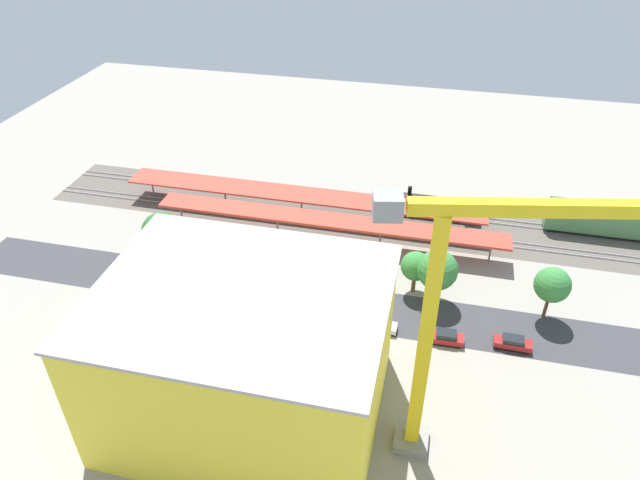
{
  "coord_description": "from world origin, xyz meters",
  "views": [
    {
      "loc": [
        -13.66,
        65.07,
        53.66
      ],
      "look_at": [
        1.26,
        0.6,
        8.06
      ],
      "focal_mm": 32.23,
      "sensor_mm": 36.0,
      "label": 1
    }
  ],
  "objects_px": {
    "passenger_coach": "(604,218)",
    "tower_crane": "(463,312)",
    "parked_car_2": "(381,326)",
    "street_tree_1": "(552,285)",
    "platform_canopy_far": "(301,195)",
    "box_truck_0": "(232,294)",
    "construction_building": "(246,356)",
    "street_tree_3": "(162,232)",
    "street_tree_2": "(416,266)",
    "platform_canopy_near": "(328,220)",
    "box_truck_1": "(337,314)",
    "street_tree_0": "(438,270)",
    "parked_car_0": "(513,343)",
    "parked_car_3": "(322,316)",
    "parked_car_1": "(446,338)",
    "traffic_light": "(302,256)",
    "locomotive": "(443,207)",
    "parked_car_4": "(260,306)"
  },
  "relations": [
    {
      "from": "construction_building",
      "to": "traffic_light",
      "type": "xyz_separation_m",
      "value": [
        0.28,
        -24.59,
        -4.21
      ]
    },
    {
      "from": "parked_car_0",
      "to": "parked_car_1",
      "type": "height_order",
      "value": "parked_car_1"
    },
    {
      "from": "platform_canopy_far",
      "to": "parked_car_2",
      "type": "relative_size",
      "value": 14.62
    },
    {
      "from": "locomotive",
      "to": "box_truck_0",
      "type": "bearing_deg",
      "value": 47.86
    },
    {
      "from": "parked_car_0",
      "to": "tower_crane",
      "type": "distance_m",
      "value": 26.27
    },
    {
      "from": "platform_canopy_far",
      "to": "street_tree_0",
      "type": "bearing_deg",
      "value": 142.73
    },
    {
      "from": "platform_canopy_far",
      "to": "street_tree_3",
      "type": "bearing_deg",
      "value": 46.07
    },
    {
      "from": "platform_canopy_near",
      "to": "passenger_coach",
      "type": "distance_m",
      "value": 45.43
    },
    {
      "from": "passenger_coach",
      "to": "parked_car_2",
      "type": "bearing_deg",
      "value": 43.95
    },
    {
      "from": "parked_car_4",
      "to": "tower_crane",
      "type": "relative_size",
      "value": 0.13
    },
    {
      "from": "parked_car_2",
      "to": "construction_building",
      "type": "distance_m",
      "value": 21.94
    },
    {
      "from": "box_truck_1",
      "to": "street_tree_0",
      "type": "height_order",
      "value": "street_tree_0"
    },
    {
      "from": "parked_car_3",
      "to": "street_tree_2",
      "type": "xyz_separation_m",
      "value": [
        -11.54,
        -9.02,
        3.75
      ]
    },
    {
      "from": "platform_canopy_far",
      "to": "street_tree_3",
      "type": "relative_size",
      "value": 7.66
    },
    {
      "from": "platform_canopy_far",
      "to": "locomotive",
      "type": "height_order",
      "value": "locomotive"
    },
    {
      "from": "platform_canopy_far",
      "to": "parked_car_4",
      "type": "bearing_deg",
      "value": 91.81
    },
    {
      "from": "passenger_coach",
      "to": "tower_crane",
      "type": "bearing_deg",
      "value": 63.43
    },
    {
      "from": "parked_car_0",
      "to": "street_tree_1",
      "type": "relative_size",
      "value": 0.6
    },
    {
      "from": "platform_canopy_far",
      "to": "construction_building",
      "type": "relative_size",
      "value": 2.17
    },
    {
      "from": "platform_canopy_far",
      "to": "parked_car_2",
      "type": "bearing_deg",
      "value": 124.0
    },
    {
      "from": "parked_car_0",
      "to": "parked_car_2",
      "type": "height_order",
      "value": "parked_car_0"
    },
    {
      "from": "construction_building",
      "to": "box_truck_1",
      "type": "height_order",
      "value": "construction_building"
    },
    {
      "from": "passenger_coach",
      "to": "construction_building",
      "type": "bearing_deg",
      "value": 46.38
    },
    {
      "from": "parked_car_0",
      "to": "street_tree_2",
      "type": "height_order",
      "value": "street_tree_2"
    },
    {
      "from": "traffic_light",
      "to": "street_tree_1",
      "type": "bearing_deg",
      "value": 178.78
    },
    {
      "from": "parked_car_2",
      "to": "parked_car_1",
      "type": "bearing_deg",
      "value": 177.77
    },
    {
      "from": "parked_car_0",
      "to": "parked_car_3",
      "type": "distance_m",
      "value": 25.13
    },
    {
      "from": "platform_canopy_far",
      "to": "parked_car_0",
      "type": "relative_size",
      "value": 13.13
    },
    {
      "from": "passenger_coach",
      "to": "parked_car_2",
      "type": "relative_size",
      "value": 4.23
    },
    {
      "from": "parked_car_1",
      "to": "tower_crane",
      "type": "distance_m",
      "value": 24.21
    },
    {
      "from": "platform_canopy_near",
      "to": "box_truck_1",
      "type": "bearing_deg",
      "value": 105.73
    },
    {
      "from": "parked_car_2",
      "to": "street_tree_1",
      "type": "relative_size",
      "value": 0.54
    },
    {
      "from": "passenger_coach",
      "to": "street_tree_0",
      "type": "height_order",
      "value": "street_tree_0"
    },
    {
      "from": "box_truck_1",
      "to": "parked_car_1",
      "type": "bearing_deg",
      "value": 178.58
    },
    {
      "from": "parked_car_0",
      "to": "box_truck_0",
      "type": "bearing_deg",
      "value": 0.02
    },
    {
      "from": "box_truck_1",
      "to": "passenger_coach",
      "type": "bearing_deg",
      "value": -140.93
    },
    {
      "from": "street_tree_3",
      "to": "street_tree_2",
      "type": "bearing_deg",
      "value": -178.72
    },
    {
      "from": "tower_crane",
      "to": "traffic_light",
      "type": "distance_m",
      "value": 36.04
    },
    {
      "from": "parked_car_1",
      "to": "street_tree_2",
      "type": "bearing_deg",
      "value": -61.69
    },
    {
      "from": "parked_car_1",
      "to": "platform_canopy_near",
      "type": "bearing_deg",
      "value": -44.19
    },
    {
      "from": "platform_canopy_far",
      "to": "street_tree_1",
      "type": "xyz_separation_m",
      "value": [
        -39.26,
        18.53,
        1.78
      ]
    },
    {
      "from": "parked_car_0",
      "to": "street_tree_1",
      "type": "height_order",
      "value": "street_tree_1"
    },
    {
      "from": "construction_building",
      "to": "parked_car_1",
      "type": "bearing_deg",
      "value": -143.64
    },
    {
      "from": "box_truck_1",
      "to": "traffic_light",
      "type": "distance_m",
      "value": 11.26
    },
    {
      "from": "passenger_coach",
      "to": "parked_car_3",
      "type": "relative_size",
      "value": 4.41
    },
    {
      "from": "platform_canopy_far",
      "to": "box_truck_0",
      "type": "distance_m",
      "value": 25.95
    },
    {
      "from": "platform_canopy_far",
      "to": "construction_building",
      "type": "height_order",
      "value": "construction_building"
    },
    {
      "from": "platform_canopy_near",
      "to": "parked_car_2",
      "type": "xyz_separation_m",
      "value": [
        -11.41,
        19.12,
        -3.23
      ]
    },
    {
      "from": "platform_canopy_far",
      "to": "passenger_coach",
      "type": "relative_size",
      "value": 3.45
    },
    {
      "from": "parked_car_3",
      "to": "box_truck_0",
      "type": "distance_m",
      "value": 13.13
    }
  ]
}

